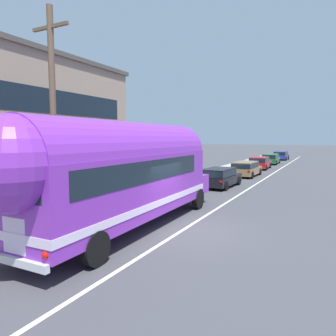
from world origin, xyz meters
TOP-DOWN VIEW (x-y plane):
  - ground_plane at (0.00, 0.00)m, footprint 300.00×300.00m
  - lane_markings at (-1.79, 12.00)m, footprint 4.01×80.00m
  - sidewalk_slab at (-5.24, 10.00)m, footprint 2.71×90.00m
  - utility_pole at (-4.75, -1.75)m, footprint 1.80×0.24m
  - painted_bus at (-1.92, -1.24)m, footprint 2.74×12.31m
  - car_lead at (-2.03, 10.64)m, footprint 2.09×4.43m
  - car_second at (-1.81, 17.62)m, footprint 2.03×4.51m
  - car_third at (-2.07, 25.14)m, footprint 2.08×4.47m
  - car_fourth at (-2.05, 32.47)m, footprint 2.01×4.64m
  - car_fifth at (-1.95, 41.34)m, footprint 2.03×4.39m

SIDE VIEW (x-z plane):
  - ground_plane at x=0.00m, z-range 0.00..0.00m
  - lane_markings at x=-1.79m, z-range 0.00..0.01m
  - sidewalk_slab at x=-5.24m, z-range 0.00..0.15m
  - car_lead at x=-2.03m, z-range 0.10..1.47m
  - car_third at x=-2.07m, z-range 0.10..1.47m
  - car_fifth at x=-1.95m, z-range 0.11..1.48m
  - car_second at x=-1.81m, z-range 0.11..1.48m
  - car_fourth at x=-2.05m, z-range 0.11..1.48m
  - painted_bus at x=-1.92m, z-range 0.24..4.36m
  - utility_pole at x=-4.75m, z-range 0.17..8.67m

